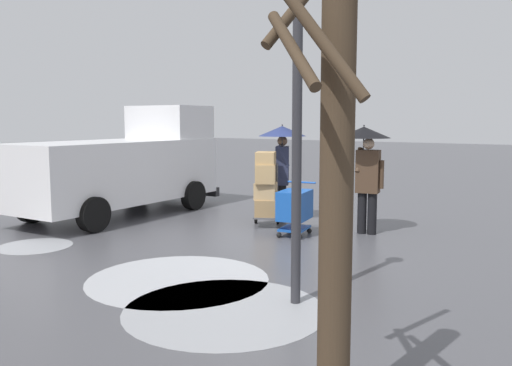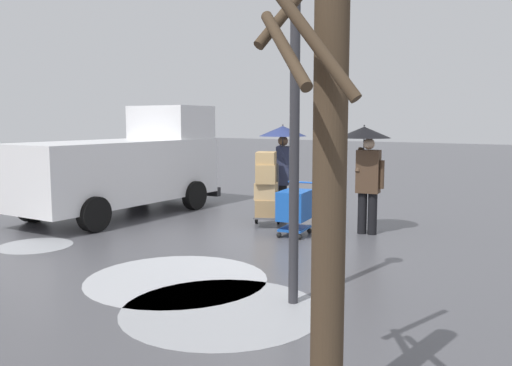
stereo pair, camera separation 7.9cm
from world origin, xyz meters
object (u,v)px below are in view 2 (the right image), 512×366
Objects in this scene: pedestrian_black_side at (366,154)px; pedestrian_pink_side at (283,150)px; street_lamp at (295,109)px; cargo_van_parked_right at (126,165)px; bare_tree_near at (326,198)px; hand_dolly_boxes at (266,185)px; shopping_cart_vendor at (295,207)px.

pedestrian_pink_side is at bearing -4.54° from pedestrian_black_side.
cargo_van_parked_right is at bearing -25.75° from street_lamp.
pedestrian_black_side is at bearing -68.87° from bare_tree_near.
bare_tree_near is at bearing 127.11° from hand_dolly_boxes.
street_lamp reaches higher than shopping_cart_vendor.
hand_dolly_boxes is 0.74× the size of pedestrian_black_side.
cargo_van_parked_right is 3.66m from hand_dolly_boxes.
pedestrian_black_side is 4.47m from street_lamp.
hand_dolly_boxes is at bearing 91.34° from pedestrian_pink_side.
pedestrian_pink_side reaches higher than hand_dolly_boxes.
hand_dolly_boxes is (-3.59, -0.63, -0.31)m from cargo_van_parked_right.
pedestrian_pink_side is 1.00× the size of pedestrian_black_side.
hand_dolly_boxes is (0.96, -0.43, 0.30)m from shopping_cart_vendor.
bare_tree_near is at bearing 122.68° from shopping_cart_vendor.
street_lamp is at bearing -54.31° from bare_tree_near.
pedestrian_pink_side is (0.98, -1.11, 1.02)m from shopping_cart_vendor.
shopping_cart_vendor is 0.47× the size of pedestrian_pink_side.
shopping_cart_vendor is at bearing 155.88° from hand_dolly_boxes.
shopping_cart_vendor is 0.29× the size of bare_tree_near.
bare_tree_near is (-4.52, 6.63, 0.11)m from pedestrian_pink_side.
street_lamp is at bearing 102.34° from pedestrian_black_side.
hand_dolly_boxes is at bearing -52.89° from bare_tree_near.
bare_tree_near is (-8.09, 5.32, 0.51)m from cargo_van_parked_right.
shopping_cart_vendor is 4.29m from street_lamp.
pedestrian_pink_side is at bearing -56.42° from street_lamp.
cargo_van_parked_right reaches higher than shopping_cart_vendor.
street_lamp reaches higher than hand_dolly_boxes.
pedestrian_black_side is (-5.59, -1.14, 0.39)m from cargo_van_parked_right.
hand_dolly_boxes is 0.74× the size of pedestrian_pink_side.
shopping_cart_vendor is 0.26× the size of street_lamp.
pedestrian_black_side is (-1.04, -0.95, 1.00)m from shopping_cart_vendor.
pedestrian_black_side reaches higher than hand_dolly_boxes.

